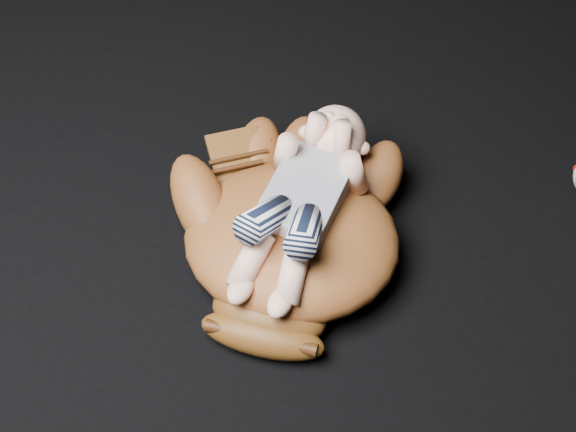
% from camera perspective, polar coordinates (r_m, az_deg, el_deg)
% --- Properties ---
extents(baseball_glove, '(0.42, 0.48, 0.14)m').
position_cam_1_polar(baseball_glove, '(1.30, 0.23, -1.06)').
color(baseball_glove, '#623215').
rests_on(baseball_glove, ground).
extents(newborn_baby, '(0.23, 0.39, 0.15)m').
position_cam_1_polar(newborn_baby, '(1.27, 0.70, 0.86)').
color(newborn_baby, '#F1B59B').
rests_on(newborn_baby, baseball_glove).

